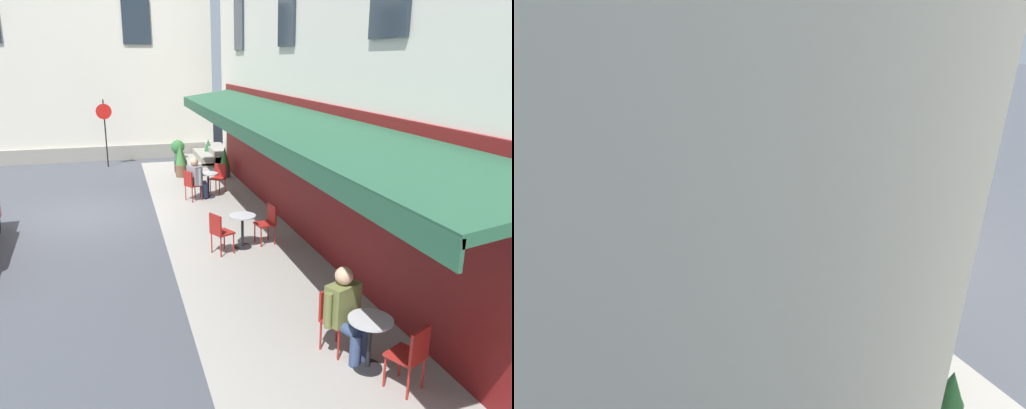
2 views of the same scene
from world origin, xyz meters
The scene contains 20 objects.
ground_plane centered at (0.00, 0.00, 0.00)m, with size 70.00×70.00×0.00m, color #42444C.
sidewalk_cafe_terrace centered at (-3.25, -3.40, 0.00)m, with size 20.50×3.20×0.01m, color gray.
back_alley_steps centered at (6.60, -4.59, 0.24)m, with size 2.40×1.75×0.60m.
cafe_table_near_entrance centered at (-8.17, -3.95, 0.49)m, with size 0.60×0.60×0.75m.
cafe_chair_red_near_door centered at (-7.59, -3.70, 0.55)m, with size 0.53×0.53×0.91m.
cafe_chair_red_corner_left centered at (-8.74, -4.22, 0.55)m, with size 0.53×0.53×0.91m.
cafe_table_mid_terrace centered at (-3.30, -3.44, 0.49)m, with size 0.60×0.60×0.75m.
cafe_chair_red_corner_right centered at (-3.56, -2.87, 0.55)m, with size 0.53×0.53×0.91m.
cafe_chair_red_back_row centered at (-3.20, -4.07, 0.55)m, with size 0.46×0.46×0.91m.
cafe_table_streetside centered at (1.10, -3.49, 0.49)m, with size 0.60×0.60×0.75m.
cafe_chair_red_under_awning centered at (0.82, -2.92, 0.55)m, with size 0.54×0.54×0.91m.
cafe_chair_red_by_window centered at (1.56, -3.92, 0.55)m, with size 0.57×0.57×0.91m.
seated_patron_in_olive centered at (-7.79, -3.79, 0.71)m, with size 0.64×0.63×1.32m.
seated_companion_in_grey centered at (0.91, -3.11, 0.69)m, with size 0.59×0.62×1.28m.
no_parking_sign centered at (6.64, -0.51, 1.79)m, with size 0.10×0.59×2.60m.
potted_plant_under_sign centered at (3.67, -4.56, 0.53)m, with size 0.39×0.39×1.08m.
potted_plant_entrance_right centered at (4.08, -3.05, 0.58)m, with size 0.39×0.39×1.19m.
potted_plant_mid_terrace centered at (6.91, -3.30, 0.53)m, with size 0.55×0.55×0.90m.
potted_plant_by_steps centered at (4.92, -3.14, 0.51)m, with size 0.48×0.48×1.05m.
potted_plant_entrance_left centered at (6.95, -4.58, 0.42)m, with size 0.37×0.37×0.87m.
Camera 1 is at (-13.39, -0.91, 4.02)m, focal length 34.78 mm.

